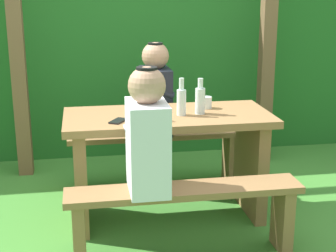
% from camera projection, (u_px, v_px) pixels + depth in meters
% --- Properties ---
extents(ground_plane, '(12.00, 12.00, 0.00)m').
position_uv_depth(ground_plane, '(168.00, 216.00, 3.66)').
color(ground_plane, '#3F8230').
extents(hedge_backdrop, '(6.40, 0.60, 2.08)m').
position_uv_depth(hedge_backdrop, '(139.00, 43.00, 4.99)').
color(hedge_backdrop, '#216221').
rests_on(hedge_backdrop, ground_plane).
extents(pergola_post_left, '(0.12, 0.12, 2.03)m').
position_uv_depth(pergola_post_left, '(18.00, 58.00, 4.21)').
color(pergola_post_left, brown).
rests_on(pergola_post_left, ground_plane).
extents(pergola_post_right, '(0.12, 0.12, 2.03)m').
position_uv_depth(pergola_post_right, '(267.00, 52.00, 4.56)').
color(pergola_post_right, brown).
rests_on(pergola_post_right, ground_plane).
extents(picnic_table, '(1.40, 0.64, 0.75)m').
position_uv_depth(picnic_table, '(168.00, 148.00, 3.52)').
color(picnic_table, olive).
rests_on(picnic_table, ground_plane).
extents(bench_near, '(1.40, 0.24, 0.45)m').
position_uv_depth(bench_near, '(184.00, 208.00, 3.02)').
color(bench_near, olive).
rests_on(bench_near, ground_plane).
extents(bench_far, '(1.40, 0.24, 0.45)m').
position_uv_depth(bench_far, '(156.00, 148.00, 4.12)').
color(bench_far, olive).
rests_on(bench_far, ground_plane).
extents(person_white_shirt, '(0.25, 0.35, 0.72)m').
position_uv_depth(person_white_shirt, '(147.00, 135.00, 2.86)').
color(person_white_shirt, silver).
rests_on(person_white_shirt, bench_near).
extents(person_black_coat, '(0.25, 0.35, 0.72)m').
position_uv_depth(person_black_coat, '(155.00, 92.00, 3.99)').
color(person_black_coat, black).
rests_on(person_black_coat, bench_far).
extents(drinking_glass, '(0.08, 0.08, 0.08)m').
position_uv_depth(drinking_glass, '(206.00, 102.00, 3.60)').
color(drinking_glass, silver).
rests_on(drinking_glass, picnic_table).
extents(bottle_left, '(0.07, 0.07, 0.24)m').
position_uv_depth(bottle_left, '(200.00, 99.00, 3.44)').
color(bottle_left, silver).
rests_on(bottle_left, picnic_table).
extents(bottle_right, '(0.06, 0.06, 0.22)m').
position_uv_depth(bottle_right, '(143.00, 107.00, 3.29)').
color(bottle_right, silver).
rests_on(bottle_right, picnic_table).
extents(bottle_center, '(0.06, 0.06, 0.25)m').
position_uv_depth(bottle_center, '(181.00, 101.00, 3.40)').
color(bottle_center, silver).
rests_on(bottle_center, picnic_table).
extents(cell_phone, '(0.13, 0.16, 0.01)m').
position_uv_depth(cell_phone, '(118.00, 121.00, 3.26)').
color(cell_phone, black).
rests_on(cell_phone, picnic_table).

